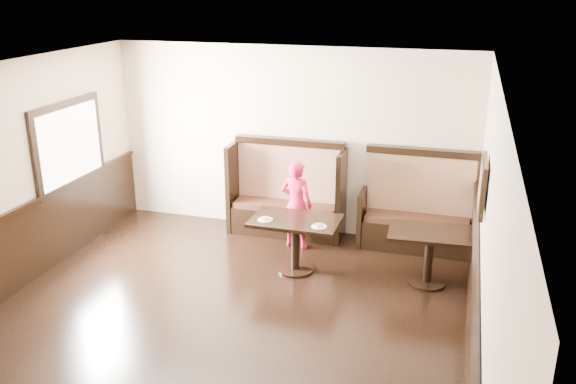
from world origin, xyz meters
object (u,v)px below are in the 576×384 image
at_px(table_main, 295,231).
at_px(booth_neighbor, 417,216).
at_px(booth_main, 287,200).
at_px(child, 296,204).
at_px(table_neighbor, 430,245).

bearing_deg(table_main, booth_neighbor, 39.72).
bearing_deg(booth_main, child, -59.86).
bearing_deg(child, table_main, 113.67).
bearing_deg(table_neighbor, booth_neighbor, 99.09).
xyz_separation_m(table_neighbor, child, (-1.92, 0.62, 0.11)).
xyz_separation_m(booth_neighbor, child, (-1.67, -0.47, 0.17)).
xyz_separation_m(booth_main, booth_neighbor, (1.95, -0.00, -0.05)).
height_order(booth_neighbor, table_main, booth_neighbor).
relative_size(booth_main, table_main, 1.52).
relative_size(booth_main, table_neighbor, 1.64).
xyz_separation_m(booth_main, table_main, (0.47, -1.22, 0.04)).
distance_m(booth_neighbor, table_neighbor, 1.13).
relative_size(table_neighbor, child, 0.82).
xyz_separation_m(booth_main, child, (0.28, -0.48, 0.12)).
height_order(table_main, child, child).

